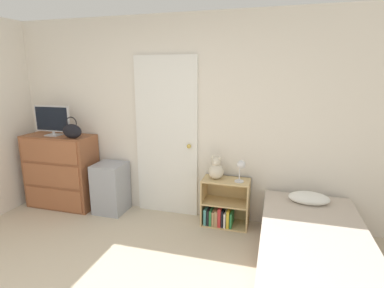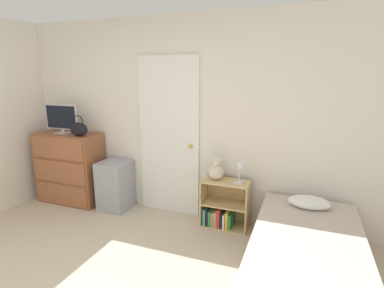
% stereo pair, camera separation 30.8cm
% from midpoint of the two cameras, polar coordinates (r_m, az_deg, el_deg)
% --- Properties ---
extents(wall_back, '(10.00, 0.06, 2.55)m').
position_cam_midpoint_polar(wall_back, '(3.95, -8.22, 4.84)').
color(wall_back, silver).
rests_on(wall_back, ground_plane).
extents(door_closed, '(0.83, 0.09, 2.07)m').
position_cam_midpoint_polar(door_closed, '(3.90, -7.12, 1.19)').
color(door_closed, white).
rests_on(door_closed, ground_plane).
extents(dresser, '(0.96, 0.43, 1.02)m').
position_cam_midpoint_polar(dresser, '(4.65, -25.36, -4.70)').
color(dresser, brown).
rests_on(dresser, ground_plane).
extents(tv, '(0.53, 0.16, 0.41)m').
position_cam_midpoint_polar(tv, '(4.52, -26.88, 4.09)').
color(tv, '#B7B7BC').
rests_on(tv, dresser).
extents(handbag, '(0.27, 0.12, 0.28)m').
position_cam_midpoint_polar(handbag, '(4.22, -23.86, 2.29)').
color(handbag, black).
rests_on(handbag, dresser).
extents(storage_bin, '(0.39, 0.40, 0.67)m').
position_cam_midpoint_polar(storage_bin, '(4.28, -17.22, -7.99)').
color(storage_bin, '#999EA8').
rests_on(storage_bin, ground_plane).
extents(bookshelf, '(0.57, 0.31, 0.59)m').
position_cam_midpoint_polar(bookshelf, '(3.79, 3.57, -12.01)').
color(bookshelf, tan).
rests_on(bookshelf, ground_plane).
extents(teddy_bear, '(0.19, 0.19, 0.29)m').
position_cam_midpoint_polar(teddy_bear, '(3.63, 2.20, -4.82)').
color(teddy_bear, beige).
rests_on(teddy_bear, bookshelf).
extents(desk_lamp, '(0.13, 0.12, 0.27)m').
position_cam_midpoint_polar(desk_lamp, '(3.52, 6.85, -4.39)').
color(desk_lamp, silver).
rests_on(desk_lamp, bookshelf).
extents(bed, '(0.97, 1.90, 0.57)m').
position_cam_midpoint_polar(bed, '(3.04, 19.26, -19.40)').
color(bed, brown).
rests_on(bed, ground_plane).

